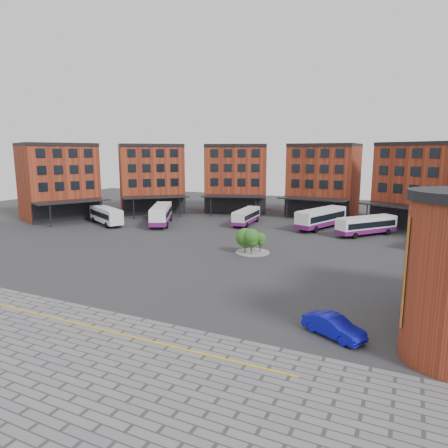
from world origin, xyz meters
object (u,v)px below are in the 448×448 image
at_px(tree_island, 250,239).
at_px(bus_f, 445,234).
at_px(bus_b, 161,214).
at_px(bus_e, 367,225).
at_px(bus_a, 106,214).
at_px(bus_d, 321,218).
at_px(bus_c, 246,216).
at_px(blue_car, 334,326).

bearing_deg(tree_island, bus_f, 33.45).
bearing_deg(bus_f, bus_b, -154.18).
relative_size(bus_e, bus_f, 0.84).
bearing_deg(bus_a, bus_e, -48.05).
relative_size(tree_island, bus_a, 0.41).
xyz_separation_m(bus_b, bus_d, (26.88, 8.35, -0.03)).
bearing_deg(bus_f, bus_c, -165.08).
distance_m(bus_c, blue_car, 44.80).
bearing_deg(bus_f, bus_d, -175.80).
distance_m(tree_island, bus_c, 21.27).
height_order(bus_c, bus_d, bus_d).
height_order(bus_a, bus_d, bus_d).
bearing_deg(bus_a, bus_f, -54.02).
height_order(bus_a, bus_c, bus_a).
height_order(bus_c, bus_f, bus_f).
distance_m(bus_b, bus_e, 34.95).
bearing_deg(blue_car, bus_b, 75.48).
relative_size(bus_a, bus_d, 0.86).
distance_m(bus_e, blue_car, 37.77).
distance_m(bus_b, bus_d, 28.15).
bearing_deg(bus_d, bus_a, -141.78).
relative_size(tree_island, bus_c, 0.44).
distance_m(bus_b, bus_c, 15.37).
relative_size(bus_a, bus_e, 1.08).
relative_size(bus_c, blue_car, 2.19).
xyz_separation_m(bus_a, bus_d, (35.90, 12.58, 0.04)).
relative_size(bus_b, bus_d, 0.98).
distance_m(bus_d, blue_car, 41.60).
xyz_separation_m(bus_a, blue_car, (45.33, -27.93, -1.06)).
xyz_separation_m(tree_island, blue_car, (14.03, -19.24, -1.13)).
xyz_separation_m(bus_b, blue_car, (36.31, -32.15, -1.13)).
bearing_deg(bus_c, bus_b, -158.85).
xyz_separation_m(bus_c, bus_d, (13.02, 1.73, 0.34)).
relative_size(bus_c, bus_e, 1.02).
bearing_deg(bus_e, tree_island, -84.73).
bearing_deg(bus_b, bus_d, -10.79).
distance_m(tree_island, blue_car, 23.84).
bearing_deg(bus_b, bus_e, -18.89).
bearing_deg(blue_car, tree_island, 63.10).
bearing_deg(bus_d, tree_island, -83.30).
distance_m(bus_a, bus_d, 38.04).
xyz_separation_m(bus_a, bus_e, (43.52, 9.79, -0.19)).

